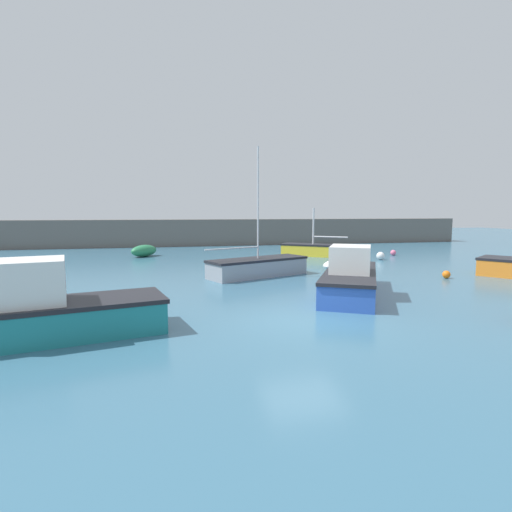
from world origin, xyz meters
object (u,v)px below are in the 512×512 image
motorboat_grey_hull (350,278)px  dinghy_near_pier (144,251)px  sailboat_tall_mast (258,267)px  cabin_cruiser_white (41,312)px  mooring_buoy_white (381,256)px  open_tender_yellow (25,278)px  sailboat_short_mast (313,250)px  mooring_buoy_orange (446,274)px  rowboat_blue_near (340,264)px  mooring_buoy_pink (393,253)px

motorboat_grey_hull → dinghy_near_pier: (-8.82, 15.86, -0.25)m
sailboat_tall_mast → cabin_cruiser_white: (-7.76, -8.71, 0.25)m
motorboat_grey_hull → mooring_buoy_white: size_ratio=12.03×
cabin_cruiser_white → open_tender_yellow: size_ratio=1.89×
sailboat_short_mast → mooring_buoy_orange: bearing=140.8°
sailboat_tall_mast → dinghy_near_pier: size_ratio=2.71×
open_tender_yellow → dinghy_near_pier: 11.66m
sailboat_short_mast → dinghy_near_pier: bearing=25.5°
dinghy_near_pier → motorboat_grey_hull: bearing=-108.2°
sailboat_tall_mast → open_tender_yellow: 10.88m
motorboat_grey_hull → mooring_buoy_white: motorboat_grey_hull is taller
cabin_cruiser_white → mooring_buoy_white: size_ratio=11.55×
sailboat_tall_mast → rowboat_blue_near: (5.26, 1.53, -0.18)m
cabin_cruiser_white → dinghy_near_pier: cabin_cruiser_white is taller
mooring_buoy_pink → mooring_buoy_orange: 10.53m
sailboat_tall_mast → motorboat_grey_hull: bearing=-86.9°
motorboat_grey_hull → open_tender_yellow: bearing=97.7°
mooring_buoy_white → rowboat_blue_near: bearing=-142.8°
sailboat_tall_mast → dinghy_near_pier: bearing=96.9°
sailboat_tall_mast → mooring_buoy_white: 11.01m
cabin_cruiser_white → rowboat_blue_near: 16.57m
rowboat_blue_near → sailboat_tall_mast: bearing=155.9°
sailboat_tall_mast → mooring_buoy_white: bearing=3.5°
open_tender_yellow → motorboat_grey_hull: bearing=64.9°
cabin_cruiser_white → mooring_buoy_white: cabin_cruiser_white is taller
mooring_buoy_pink → mooring_buoy_white: bearing=-135.7°
sailboat_tall_mast → mooring_buoy_orange: sailboat_tall_mast is taller
sailboat_short_mast → sailboat_tall_mast: size_ratio=0.72×
sailboat_short_mast → motorboat_grey_hull: (-3.54, -13.54, 0.22)m
rowboat_blue_near → dinghy_near_pier: size_ratio=1.44×
open_tender_yellow → mooring_buoy_white: size_ratio=6.11×
sailboat_short_mast → dinghy_near_pier: size_ratio=1.95×
sailboat_tall_mast → cabin_cruiser_white: size_ratio=1.04×
sailboat_tall_mast → rowboat_blue_near: 5.48m
cabin_cruiser_white → open_tender_yellow: (-3.12, 8.65, -0.43)m
sailboat_short_mast → motorboat_grey_hull: bearing=111.4°
rowboat_blue_near → mooring_buoy_pink: rowboat_blue_near is taller
sailboat_short_mast → mooring_buoy_orange: size_ratio=12.10×
open_tender_yellow → mooring_buoy_pink: (23.12, 7.40, -0.10)m
motorboat_grey_hull → open_tender_yellow: motorboat_grey_hull is taller
sailboat_tall_mast → open_tender_yellow: size_ratio=1.96×
sailboat_short_mast → cabin_cruiser_white: bearing=86.8°
dinghy_near_pier → mooring_buoy_pink: 18.74m
cabin_cruiser_white → motorboat_grey_hull: bearing=5.7°
cabin_cruiser_white → mooring_buoy_pink: size_ratio=15.30×
dinghy_near_pier → mooring_buoy_white: dinghy_near_pier is taller
motorboat_grey_hull → dinghy_near_pier: 18.15m
sailboat_short_mast → sailboat_tall_mast: (-6.15, -8.31, 0.02)m
sailboat_tall_mast → motorboat_grey_hull: 5.85m
mooring_buoy_white → open_tender_yellow: bearing=-166.3°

